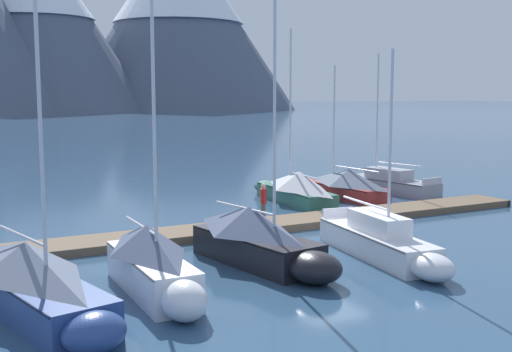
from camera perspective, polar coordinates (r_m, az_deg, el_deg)
name	(u,v)px	position (r m, az deg, el deg)	size (l,w,h in m)	color
ground_plane	(328,247)	(24.64, 6.34, -6.21)	(700.00, 700.00, 0.00)	#2D4C6B
mountain_shoulder_ridge	(38,19)	(210.11, -18.61, 12.95)	(67.68, 67.68, 52.75)	#4C566B
mountain_east_summit	(178,13)	(230.54, -6.83, 14.01)	(80.66, 80.66, 61.76)	#4C566B
dock	(277,224)	(27.96, 1.85, -4.24)	(26.34, 2.99, 0.30)	brown
sailboat_nearest_berth	(35,282)	(17.91, -18.84, -8.80)	(3.33, 7.35, 8.68)	navy
sailboat_second_berth	(153,263)	(18.86, -9.00, -7.55)	(1.62, 5.88, 8.69)	white
sailboat_mid_dock_port	(261,239)	(21.75, 0.42, -5.57)	(2.89, 6.63, 9.18)	black
sailboat_mid_dock_starboard	(383,243)	(22.94, 11.13, -5.76)	(2.13, 7.21, 7.19)	silver
sailboat_far_berth	(294,187)	(34.29, 3.34, -0.99)	(2.12, 7.49, 9.04)	#336B56
sailboat_outer_slip	(341,184)	(36.20, 7.47, -0.67)	(2.40, 7.24, 7.26)	#B2332D
sailboat_end_of_dock	(386,182)	(38.65, 11.32, -0.55)	(2.84, 7.01, 8.00)	#93939E
person_on_dock	(263,201)	(27.19, 0.64, -2.17)	(0.32, 0.57, 1.69)	brown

